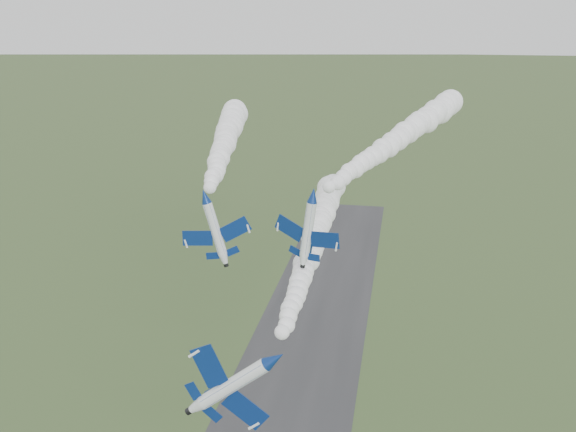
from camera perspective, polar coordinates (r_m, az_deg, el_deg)
runway at (r=114.88m, az=-0.61°, el=-17.92°), size 24.00×260.00×0.04m
jet_lead at (r=70.72m, az=-1.19°, el=-12.64°), size 7.14×13.92×9.25m
smoke_trail_jet_lead at (r=97.75m, az=2.25°, el=-2.33°), size 6.90×54.81×4.63m
jet_pair_left at (r=85.65m, az=-7.41°, el=1.76°), size 9.30×11.33×3.42m
smoke_trail_jet_pair_left at (r=118.05m, az=-5.56°, el=6.74°), size 15.60×62.81×5.44m
jet_pair_right at (r=82.73m, az=2.21°, el=1.85°), size 9.54×11.13×2.98m
smoke_trail_jet_pair_right at (r=113.09m, az=10.21°, el=7.10°), size 25.68×61.86×5.21m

